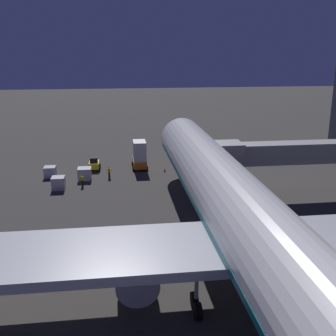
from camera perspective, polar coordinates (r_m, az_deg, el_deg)
The scene contains 12 objects.
ground_plane at distance 41.10m, azimuth 6.59°, elevation -9.63°, with size 320.00×320.00×0.00m, color #383533.
airliner_at_gate at distance 29.73m, azimuth 11.79°, elevation -8.84°, with size 49.67×69.49×19.69m.
jet_bridge at distance 52.13m, azimuth 15.04°, elevation 2.00°, with size 18.90×3.40×7.06m.
baggage_tug_spare at distance 63.69m, azimuth -10.26°, elevation 0.44°, with size 1.86×2.68×1.95m.
ops_van at distance 63.27m, azimuth -4.00°, elevation 1.84°, with size 2.36×4.48×4.39m.
baggage_container_near_belt at distance 59.21m, azimuth -11.55°, elevation -0.78°, with size 1.89×1.89×1.70m, color #B7BABF.
baggage_container_mid_row at distance 55.97m, azimuth -15.04°, elevation -2.03°, with size 1.69×1.74×1.67m, color #B7BABF.
baggage_container_far_row at distance 61.68m, azimuth -16.12°, elevation -0.50°, with size 1.65×1.72×1.51m, color #B7BABF.
ground_crew_marshaller_fwd at distance 59.33m, azimuth -8.21°, elevation -0.49°, with size 0.40×0.40×1.71m.
ground_crew_under_port_wing at distance 56.37m, azimuth -11.86°, elevation -1.60°, with size 0.40×0.40×1.66m.
traffic_cone_nose_port at distance 62.50m, azimuth 3.55°, elevation -0.12°, with size 0.36×0.36×0.55m, color orange.
traffic_cone_nose_starboard at distance 61.84m, azimuth -0.46°, elevation -0.26°, with size 0.36×0.36×0.55m, color orange.
Camera 1 is at (9.34, 35.81, 17.89)m, focal length 43.71 mm.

